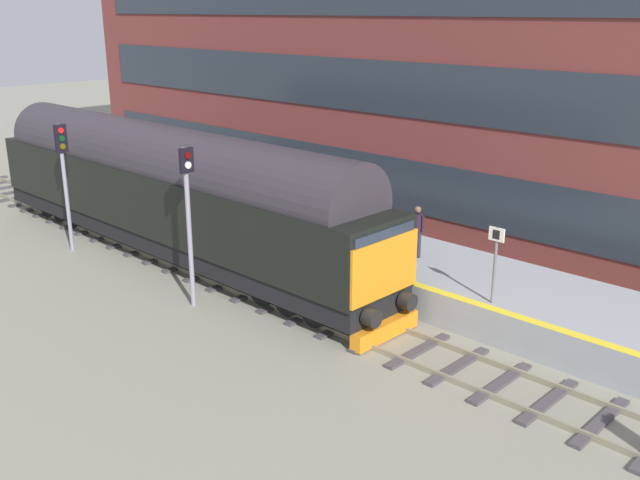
% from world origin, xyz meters
% --- Properties ---
extents(ground_plane, '(140.00, 140.00, 0.00)m').
position_xyz_m(ground_plane, '(0.00, 0.00, 0.00)').
color(ground_plane, gray).
rests_on(ground_plane, ground).
extents(track_main, '(2.50, 60.00, 0.15)m').
position_xyz_m(track_main, '(0.00, -0.00, 0.05)').
color(track_main, gray).
rests_on(track_main, ground).
extents(station_platform, '(4.00, 44.00, 1.01)m').
position_xyz_m(station_platform, '(3.60, 0.00, 0.50)').
color(station_platform, '#969CA2').
rests_on(station_platform, ground).
extents(diesel_locomotive, '(2.74, 19.97, 4.68)m').
position_xyz_m(diesel_locomotive, '(0.00, 7.95, 2.49)').
color(diesel_locomotive, black).
rests_on(diesel_locomotive, ground).
extents(signal_post_mid, '(0.44, 0.22, 4.76)m').
position_xyz_m(signal_post_mid, '(-2.16, 3.67, 2.95)').
color(signal_post_mid, gray).
rests_on(signal_post_mid, ground).
extents(signal_post_far, '(0.44, 0.22, 4.62)m').
position_xyz_m(signal_post_far, '(-2.16, 11.05, 2.96)').
color(signal_post_far, gray).
rests_on(signal_post_far, ground).
extents(platform_number_sign, '(0.10, 0.44, 2.08)m').
position_xyz_m(platform_number_sign, '(2.07, -3.82, 2.38)').
color(platform_number_sign, slate).
rests_on(platform_number_sign, station_platform).
extents(waiting_passenger, '(0.35, 0.51, 1.64)m').
position_xyz_m(waiting_passenger, '(3.64, -0.16, 1.99)').
color(waiting_passenger, '#29283D').
rests_on(waiting_passenger, station_platform).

